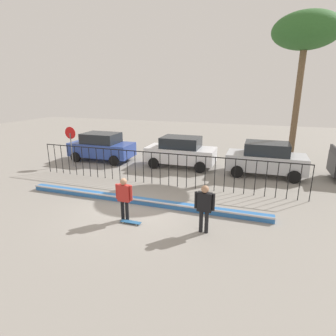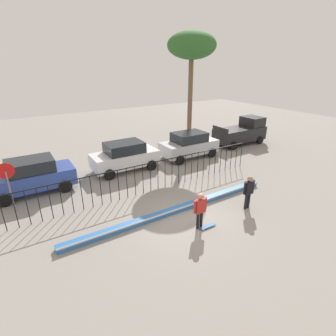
# 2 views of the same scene
# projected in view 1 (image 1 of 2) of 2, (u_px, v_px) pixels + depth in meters

# --- Properties ---
(ground_plane) EXTENTS (60.00, 60.00, 0.00)m
(ground_plane) POSITION_uv_depth(u_px,v_px,m) (132.00, 211.00, 11.18)
(ground_plane) COLOR gray
(bowl_coping_ledge) EXTENTS (11.00, 0.40, 0.27)m
(bowl_coping_ledge) POSITION_uv_depth(u_px,v_px,m) (140.00, 201.00, 11.90)
(bowl_coping_ledge) COLOR #2D6BB7
(bowl_coping_ledge) RESTS_ON ground
(perimeter_fence) EXTENTS (14.04, 0.04, 1.70)m
(perimeter_fence) POSITION_uv_depth(u_px,v_px,m) (160.00, 165.00, 13.96)
(perimeter_fence) COLOR black
(perimeter_fence) RESTS_ON ground
(skateboarder) EXTENTS (0.67, 0.25, 1.67)m
(skateboarder) POSITION_uv_depth(u_px,v_px,m) (124.00, 195.00, 10.14)
(skateboarder) COLOR black
(skateboarder) RESTS_ON ground
(skateboard) EXTENTS (0.80, 0.20, 0.07)m
(skateboard) POSITION_uv_depth(u_px,v_px,m) (131.00, 222.00, 10.14)
(skateboard) COLOR #26598C
(skateboard) RESTS_ON ground
(camera_operator) EXTENTS (0.70, 0.26, 1.73)m
(camera_operator) POSITION_uv_depth(u_px,v_px,m) (204.00, 205.00, 9.25)
(camera_operator) COLOR black
(camera_operator) RESTS_ON ground
(parked_car_blue) EXTENTS (4.30, 2.12, 1.90)m
(parked_car_blue) POSITION_uv_depth(u_px,v_px,m) (102.00, 147.00, 18.72)
(parked_car_blue) COLOR #2D479E
(parked_car_blue) RESTS_ON ground
(parked_car_white) EXTENTS (4.30, 2.12, 1.90)m
(parked_car_white) POSITION_uv_depth(u_px,v_px,m) (181.00, 152.00, 17.25)
(parked_car_white) COLOR silver
(parked_car_white) RESTS_ON ground
(parked_car_silver) EXTENTS (4.30, 2.12, 1.90)m
(parked_car_silver) POSITION_uv_depth(u_px,v_px,m) (266.00, 159.00, 15.51)
(parked_car_silver) COLOR #B7BABF
(parked_car_silver) RESTS_ON ground
(stop_sign) EXTENTS (0.76, 0.07, 2.50)m
(stop_sign) POSITION_uv_depth(u_px,v_px,m) (71.00, 141.00, 17.27)
(stop_sign) COLOR slate
(stop_sign) RESTS_ON ground
(palm_tree_tall) EXTENTS (3.63, 3.63, 8.82)m
(palm_tree_tall) POSITION_uv_depth(u_px,v_px,m) (306.00, 33.00, 14.98)
(palm_tree_tall) COLOR brown
(palm_tree_tall) RESTS_ON ground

